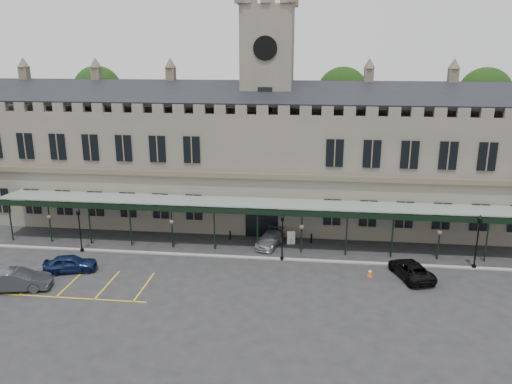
# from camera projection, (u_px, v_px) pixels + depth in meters

# --- Properties ---
(ground) EXTENTS (140.00, 140.00, 0.00)m
(ground) POSITION_uv_depth(u_px,v_px,m) (247.00, 286.00, 39.05)
(ground) COLOR #232325
(station_building) EXTENTS (60.00, 10.36, 17.30)m
(station_building) POSITION_uv_depth(u_px,v_px,m) (267.00, 162.00, 52.47)
(station_building) COLOR #5E5A4E
(station_building) RESTS_ON ground
(clock_tower) EXTENTS (5.60, 5.60, 24.80)m
(clock_tower) POSITION_uv_depth(u_px,v_px,m) (267.00, 98.00, 50.72)
(clock_tower) COLOR #5E5A4E
(clock_tower) RESTS_ON ground
(canopy) EXTENTS (50.00, 4.10, 4.30)m
(canopy) POSITION_uv_depth(u_px,v_px,m) (258.00, 225.00, 45.52)
(canopy) COLOR #8C9E93
(canopy) RESTS_ON ground
(kerb) EXTENTS (60.00, 0.40, 0.12)m
(kerb) POSITION_uv_depth(u_px,v_px,m) (255.00, 258.00, 44.28)
(kerb) COLOR gray
(kerb) RESTS_ON ground
(parking_markings) EXTENTS (16.00, 6.00, 0.01)m
(parking_markings) POSITION_uv_depth(u_px,v_px,m) (68.00, 286.00, 39.18)
(parking_markings) COLOR gold
(parking_markings) RESTS_ON ground
(tree_behind_left) EXTENTS (6.00, 6.00, 16.00)m
(tree_behind_left) POSITION_uv_depth(u_px,v_px,m) (98.00, 92.00, 61.86)
(tree_behind_left) COLOR #332314
(tree_behind_left) RESTS_ON ground
(tree_behind_mid) EXTENTS (6.00, 6.00, 16.00)m
(tree_behind_mid) POSITION_uv_depth(u_px,v_px,m) (342.00, 94.00, 58.51)
(tree_behind_mid) COLOR #332314
(tree_behind_mid) RESTS_ON ground
(tree_behind_right) EXTENTS (6.00, 6.00, 16.00)m
(tree_behind_right) POSITION_uv_depth(u_px,v_px,m) (485.00, 96.00, 56.72)
(tree_behind_right) COLOR #332314
(tree_behind_right) RESTS_ON ground
(lamp_post_left) EXTENTS (0.39, 0.39, 4.16)m
(lamp_post_left) POSITION_uv_depth(u_px,v_px,m) (80.00, 226.00, 45.17)
(lamp_post_left) COLOR black
(lamp_post_left) RESTS_ON ground
(lamp_post_mid) EXTENTS (0.40, 0.40, 4.26)m
(lamp_post_mid) POSITION_uv_depth(u_px,v_px,m) (282.00, 233.00, 43.28)
(lamp_post_mid) COLOR black
(lamp_post_mid) RESTS_ON ground
(lamp_post_right) EXTENTS (0.45, 0.45, 4.81)m
(lamp_post_right) POSITION_uv_depth(u_px,v_px,m) (478.00, 237.00, 41.47)
(lamp_post_right) COLOR black
(lamp_post_right) RESTS_ON ground
(traffic_cone) EXTENTS (0.43, 0.43, 0.68)m
(traffic_cone) POSITION_uv_depth(u_px,v_px,m) (370.00, 273.00, 40.67)
(traffic_cone) COLOR #E26007
(traffic_cone) RESTS_ON ground
(sign_board) EXTENTS (0.76, 0.18, 1.30)m
(sign_board) POSITION_uv_depth(u_px,v_px,m) (291.00, 238.00, 47.36)
(sign_board) COLOR black
(sign_board) RESTS_ON ground
(bollard_left) EXTENTS (0.16, 0.16, 0.89)m
(bollard_left) POSITION_uv_depth(u_px,v_px,m) (230.00, 235.00, 48.60)
(bollard_left) COLOR black
(bollard_left) RESTS_ON ground
(bollard_right) EXTENTS (0.17, 0.17, 0.97)m
(bollard_right) POSITION_uv_depth(u_px,v_px,m) (311.00, 239.00, 47.63)
(bollard_right) COLOR black
(bollard_right) RESTS_ON ground
(car_left_a) EXTENTS (4.57, 2.86, 1.45)m
(car_left_a) POSITION_uv_depth(u_px,v_px,m) (70.00, 263.00, 41.48)
(car_left_a) COLOR #0D1A3D
(car_left_a) RESTS_ON ground
(car_left_b) EXTENTS (5.22, 2.80, 1.63)m
(car_left_b) POSITION_uv_depth(u_px,v_px,m) (17.00, 280.00, 38.30)
(car_left_b) COLOR #313337
(car_left_b) RESTS_ON ground
(car_taxi) EXTENTS (2.77, 4.65, 1.26)m
(car_taxi) POSITION_uv_depth(u_px,v_px,m) (270.00, 239.00, 47.03)
(car_taxi) COLOR gray
(car_taxi) RESTS_ON ground
(car_van) EXTENTS (3.61, 5.28, 1.34)m
(car_van) POSITION_uv_depth(u_px,v_px,m) (411.00, 270.00, 40.44)
(car_van) COLOR black
(car_van) RESTS_ON ground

